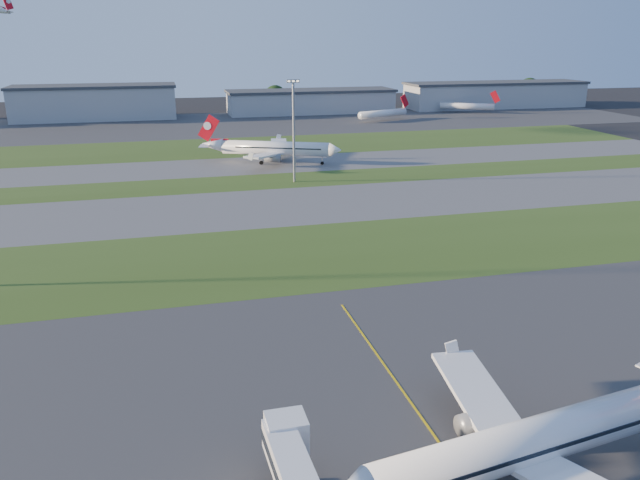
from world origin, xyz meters
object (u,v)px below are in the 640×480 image
object	(u,v)px
airliner_parked	(533,442)
mini_jet_far	(467,106)
light_mast_centre	(294,124)
mini_jet_near	(383,113)
airliner_taxiing	(274,149)

from	to	relation	value
airliner_parked	mini_jet_far	xyz separation A→B (m)	(119.11, 244.33, -0.77)
light_mast_centre	mini_jet_near	bearing A→B (deg)	59.73
mini_jet_far	airliner_taxiing	bearing A→B (deg)	-110.86
airliner_taxiing	mini_jet_far	world-z (taller)	airliner_taxiing
airliner_parked	airliner_taxiing	xyz separation A→B (m)	(4.59, 142.67, 0.32)
airliner_taxiing	light_mast_centre	xyz separation A→B (m)	(0.45, -25.64, 10.44)
airliner_taxiing	airliner_parked	bearing A→B (deg)	112.26
airliner_taxiing	light_mast_centre	distance (m)	27.69
airliner_parked	light_mast_centre	size ratio (longest dim) A/B	1.43
mini_jet_far	airliner_parked	bearing A→B (deg)	-88.45
mini_jet_near	mini_jet_far	size ratio (longest dim) A/B	1.04
airliner_taxiing	mini_jet_far	size ratio (longest dim) A/B	1.43
airliner_taxiing	mini_jet_near	xyz separation A→B (m)	(64.39, 83.91, -1.09)
airliner_taxiing	mini_jet_near	distance (m)	105.78
mini_jet_near	airliner_taxiing	bearing A→B (deg)	-149.08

